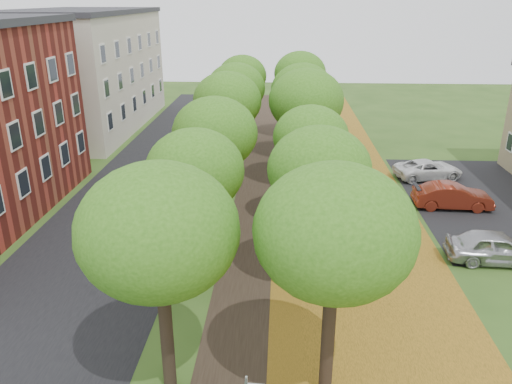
# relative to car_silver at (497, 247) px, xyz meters

# --- Properties ---
(street_asphalt) EXTENTS (8.00, 70.00, 0.01)m
(street_asphalt) POSITION_rel_car_silver_xyz_m (-18.50, 6.47, -0.75)
(street_asphalt) COLOR black
(street_asphalt) RESTS_ON ground
(footpath) EXTENTS (3.20, 70.00, 0.01)m
(footpath) POSITION_rel_car_silver_xyz_m (-11.00, 6.47, -0.75)
(footpath) COLOR black
(footpath) RESTS_ON ground
(leaf_verge) EXTENTS (7.50, 70.00, 0.01)m
(leaf_verge) POSITION_rel_car_silver_xyz_m (-6.00, 6.47, -0.74)
(leaf_verge) COLOR #A7711E
(leaf_verge) RESTS_ON ground
(parking_lot) EXTENTS (9.00, 16.00, 0.01)m
(parking_lot) POSITION_rel_car_silver_xyz_m (2.50, 7.47, -0.75)
(parking_lot) COLOR black
(parking_lot) RESTS_ON ground
(tree_row_west) EXTENTS (4.16, 34.16, 6.90)m
(tree_row_west) POSITION_rel_car_silver_xyz_m (-13.20, 6.47, 4.35)
(tree_row_west) COLOR black
(tree_row_west) RESTS_ON ground
(tree_row_east) EXTENTS (4.16, 34.16, 6.90)m
(tree_row_east) POSITION_rel_car_silver_xyz_m (-8.40, 6.47, 4.35)
(tree_row_east) COLOR black
(tree_row_east) RESTS_ON ground
(building_cream) EXTENTS (10.30, 20.30, 10.40)m
(building_cream) POSITION_rel_car_silver_xyz_m (-28.00, 24.47, 4.46)
(building_cream) COLOR beige
(building_cream) RESTS_ON ground
(car_silver) EXTENTS (4.51, 2.07, 1.50)m
(car_silver) POSITION_rel_car_silver_xyz_m (0.00, 0.00, 0.00)
(car_silver) COLOR #ACACB1
(car_silver) RESTS_ON ground
(car_red) EXTENTS (4.41, 1.66, 1.44)m
(car_red) POSITION_rel_car_silver_xyz_m (0.00, 6.33, -0.03)
(car_red) COLOR maroon
(car_red) RESTS_ON ground
(car_grey) EXTENTS (4.23, 1.77, 1.22)m
(car_grey) POSITION_rel_car_silver_xyz_m (0.00, 6.90, -0.14)
(car_grey) COLOR #303035
(car_grey) RESTS_ON ground
(car_white) EXTENTS (4.86, 3.06, 1.25)m
(car_white) POSITION_rel_car_silver_xyz_m (0.00, 11.42, -0.12)
(car_white) COLOR silver
(car_white) RESTS_ON ground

